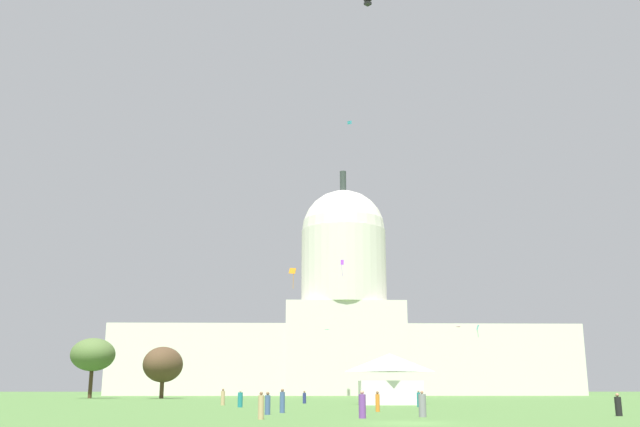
# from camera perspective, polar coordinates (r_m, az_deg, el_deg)

# --- Properties ---
(ground_plane) EXTENTS (800.00, 800.00, 0.00)m
(ground_plane) POSITION_cam_1_polar(r_m,az_deg,el_deg) (38.77, 7.62, -16.48)
(ground_plane) COLOR #4C7538
(capitol_building) EXTENTS (124.16, 23.67, 62.82)m
(capitol_building) POSITION_cam_1_polar(r_m,az_deg,el_deg) (195.45, 1.97, -9.10)
(capitol_building) COLOR beige
(capitol_building) RESTS_ON ground_plane
(event_tent) EXTENTS (7.24, 4.46, 5.60)m
(event_tent) POSITION_cam_1_polar(r_m,az_deg,el_deg) (81.62, 5.70, -13.19)
(event_tent) COLOR white
(event_tent) RESTS_ON ground_plane
(tree_west_near) EXTENTS (11.38, 11.10, 11.06)m
(tree_west_near) POSITION_cam_1_polar(r_m,az_deg,el_deg) (141.64, -17.91, -10.83)
(tree_west_near) COLOR #42301E
(tree_west_near) RESTS_ON ground_plane
(tree_west_far) EXTENTS (9.36, 10.38, 9.39)m
(tree_west_far) POSITION_cam_1_polar(r_m,az_deg,el_deg) (137.15, -12.59, -11.85)
(tree_west_far) COLOR #4C3823
(tree_west_far) RESTS_ON ground_plane
(person_maroon_mid_left) EXTENTS (0.48, 0.48, 1.64)m
(person_maroon_mid_left) POSITION_cam_1_polar(r_m,az_deg,el_deg) (96.80, -3.08, -14.57)
(person_maroon_mid_left) COLOR maroon
(person_maroon_mid_left) RESTS_ON ground_plane
(person_purple_front_center) EXTENTS (0.51, 0.51, 1.67)m
(person_purple_front_center) POSITION_cam_1_polar(r_m,az_deg,el_deg) (44.58, 3.44, -15.26)
(person_purple_front_center) COLOR #703D93
(person_purple_front_center) RESTS_ON ground_plane
(person_orange_near_tree_west) EXTENTS (0.42, 0.42, 1.57)m
(person_orange_near_tree_west) POSITION_cam_1_polar(r_m,az_deg,el_deg) (57.36, 4.68, -14.98)
(person_orange_near_tree_west) COLOR orange
(person_orange_near_tree_west) RESTS_ON ground_plane
(person_tan_deep_crowd) EXTENTS (0.38, 0.38, 1.59)m
(person_tan_deep_crowd) POSITION_cam_1_polar(r_m,az_deg,el_deg) (43.20, -4.80, -15.31)
(person_tan_deep_crowd) COLOR tan
(person_tan_deep_crowd) RESTS_ON ground_plane
(person_teal_edge_east) EXTENTS (0.45, 0.45, 1.60)m
(person_teal_edge_east) POSITION_cam_1_polar(r_m,az_deg,el_deg) (72.22, 8.00, -14.68)
(person_teal_edge_east) COLOR #1E757A
(person_teal_edge_east) RESTS_ON ground_plane
(person_black_lawn_far_left) EXTENTS (0.61, 0.61, 1.47)m
(person_black_lawn_far_left) POSITION_cam_1_polar(r_m,az_deg,el_deg) (52.16, 23.00, -14.14)
(person_black_lawn_far_left) COLOR black
(person_black_lawn_far_left) RESTS_ON ground_plane
(person_tan_near_tent) EXTENTS (0.59, 0.59, 1.76)m
(person_tan_near_tent) POSITION_cam_1_polar(r_m,az_deg,el_deg) (79.48, -7.87, -14.56)
(person_tan_near_tent) COLOR tan
(person_tan_near_tent) RESTS_ON ground_plane
(person_denim_front_left) EXTENTS (0.46, 0.46, 1.55)m
(person_denim_front_left) POSITION_cam_1_polar(r_m,az_deg,el_deg) (50.85, -4.26, -15.14)
(person_denim_front_left) COLOR #3D5684
(person_denim_front_left) RESTS_ON ground_plane
(person_grey_front_right) EXTENTS (0.54, 0.54, 1.63)m
(person_grey_front_right) POSITION_cam_1_polar(r_m,az_deg,el_deg) (47.01, 8.29, -15.10)
(person_grey_front_right) COLOR gray
(person_grey_front_right) RESTS_ON ground_plane
(person_navy_back_right) EXTENTS (0.52, 0.52, 1.51)m
(person_navy_back_right) POSITION_cam_1_polar(r_m,az_deg,el_deg) (88.90, -1.27, -14.69)
(person_navy_back_right) COLOR navy
(person_navy_back_right) RESTS_ON ground_plane
(person_teal_mid_right) EXTENTS (0.66, 0.66, 1.64)m
(person_teal_mid_right) POSITION_cam_1_polar(r_m,az_deg,el_deg) (70.88, -6.48, -14.74)
(person_teal_mid_right) COLOR #1E757A
(person_teal_mid_right) RESTS_ON ground_plane
(person_denim_back_center) EXTENTS (0.40, 0.40, 1.75)m
(person_denim_back_center) POSITION_cam_1_polar(r_m,az_deg,el_deg) (54.48, -3.07, -14.98)
(person_denim_back_center) COLOR #3D5684
(person_denim_back_center) RESTS_ON ground_plane
(kite_pink_low) EXTENTS (1.03, 1.40, 0.15)m
(kite_pink_low) POSITION_cam_1_polar(r_m,az_deg,el_deg) (142.33, 10.91, -9.14)
(kite_pink_low) COLOR pink
(kite_violet_mid) EXTENTS (0.79, 0.45, 4.20)m
(kite_violet_mid) POSITION_cam_1_polar(r_m,az_deg,el_deg) (169.59, 1.81, -4.11)
(kite_violet_mid) COLOR purple
(kite_green_low) EXTENTS (1.29, 0.82, 0.26)m
(kite_green_low) POSITION_cam_1_polar(r_m,az_deg,el_deg) (173.26, 0.61, -9.50)
(kite_green_low) COLOR green
(kite_black_high) EXTENTS (1.08, 1.08, 0.91)m
(kite_black_high) POSITION_cam_1_polar(r_m,az_deg,el_deg) (100.27, 3.88, 16.73)
(kite_black_high) COLOR black
(kite_cyan_high) EXTENTS (1.02, 1.04, 0.98)m
(kite_cyan_high) POSITION_cam_1_polar(r_m,az_deg,el_deg) (159.91, 2.41, 7.37)
(kite_cyan_high) COLOR #33BCDB
(kite_turquoise_low) EXTENTS (0.41, 0.76, 2.33)m
(kite_turquoise_low) POSITION_cam_1_polar(r_m,az_deg,el_deg) (139.50, 12.65, -9.05)
(kite_turquoise_low) COLOR teal
(kite_orange_mid) EXTENTS (1.19, 0.63, 3.34)m
(kite_orange_mid) POSITION_cam_1_polar(r_m,az_deg,el_deg) (112.81, -2.23, -4.80)
(kite_orange_mid) COLOR orange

